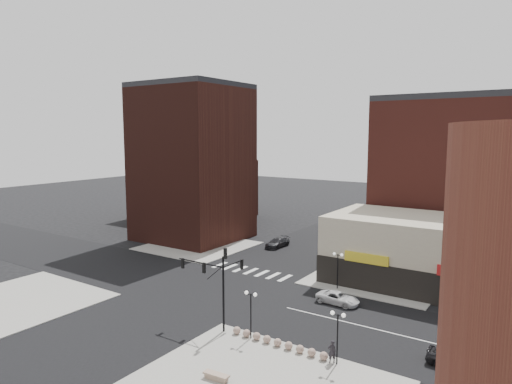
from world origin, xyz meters
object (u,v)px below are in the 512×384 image
Objects in this scene: white_suv at (338,298)px; dark_sedan_north at (277,243)px; dark_sedan_east at (458,359)px; stone_bench at (216,376)px; street_lamp_se_a at (251,303)px; street_lamp_se_b at (338,325)px; pedestrian at (332,351)px; traffic_signal at (217,276)px; street_lamp_ne at (338,261)px.

dark_sedan_north reaches higher than white_suv.
dark_sedan_east reaches higher than stone_bench.
dark_sedan_east is at bearing 16.27° from street_lamp_se_a.
street_lamp_se_b is 2.31m from pedestrian.
dark_sedan_east is 2.52× the size of pedestrian.
white_suv is (2.86, 11.92, -2.66)m from street_lamp_se_a.
street_lamp_se_b is (11.76, -0.17, -1.67)m from traffic_signal.
white_suv is (1.86, -4.08, -2.66)m from street_lamp_ne.
street_lamp_ne is 2.30× the size of pedestrian.
traffic_signal reaches higher than dark_sedan_east.
traffic_signal reaches higher than street_lamp_se_b.
white_suv reaches higher than stone_bench.
traffic_signal is at bearing 179.18° from street_lamp_se_b.
street_lamp_ne reaches higher than pedestrian.
dark_sedan_east is at bearing 30.55° from street_lamp_se_b.
street_lamp_se_a is 1.00× the size of street_lamp_ne.
dark_sedan_north is at bearing 53.43° from dark_sedan_east.
dark_sedan_east reaches higher than white_suv.
pedestrian is 0.89× the size of stone_bench.
street_lamp_ne is 23.09m from stone_bench.
street_lamp_se_a is 2.06× the size of stone_bench.
dark_sedan_north is (-15.75, 12.90, -2.57)m from street_lamp_ne.
dark_sedan_north is at bearing 110.22° from stone_bench.
traffic_signal is 3.85× the size of stone_bench.
street_lamp_se_b is 36.87m from dark_sedan_north.
dark_sedan_east is at bearing -117.40° from white_suv.
street_lamp_se_a reaches higher than stone_bench.
street_lamp_ne is (-7.00, 16.00, 0.00)m from street_lamp_se_b.
dark_sedan_east is at bearing -37.50° from street_lamp_ne.
pedestrian is (6.58, -16.00, -2.27)m from street_lamp_ne.
stone_bench is at bearing -62.84° from dark_sedan_north.
dark_sedan_east is at bearing 168.29° from pedestrian.
street_lamp_se_b is at bearing 43.17° from stone_bench.
pedestrian is at bearing 180.00° from street_lamp_se_b.
traffic_signal is 1.87× the size of street_lamp_se_a.
white_suv is 12.83m from pedestrian.
stone_bench is (-14.12, -11.52, -0.41)m from dark_sedan_east.
white_suv is (-5.14, 11.92, -2.66)m from street_lamp_se_b.
dark_sedan_north is (-22.75, 28.90, -2.57)m from street_lamp_se_b.
street_lamp_ne is at bearing 87.30° from stone_bench.
dark_sedan_north is 39.40m from stone_bench.
traffic_signal reaches higher than white_suv.
street_lamp_se_a is 32.55m from dark_sedan_north.
pedestrian is (7.58, 0.00, -2.27)m from street_lamp_se_a.
street_lamp_se_a is at bearing -60.50° from dark_sedan_north.
street_lamp_se_b is 0.92× the size of white_suv.
pedestrian is (-0.42, 0.00, -2.27)m from street_lamp_se_b.
traffic_signal reaches higher than street_lamp_se_a.
traffic_signal is 14.17m from white_suv.
street_lamp_se_a is 7.68m from stone_bench.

